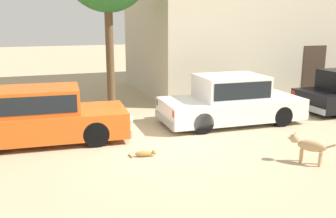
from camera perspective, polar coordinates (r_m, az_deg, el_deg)
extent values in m
plane|color=tan|center=(9.61, -0.35, -5.55)|extent=(80.00, 80.00, 0.00)
cube|color=#D15619|center=(10.31, -18.28, -2.14)|extent=(4.36, 2.04, 0.66)
cube|color=#D15619|center=(10.16, -18.77, 1.33)|extent=(2.06, 1.63, 0.62)
cube|color=black|center=(10.16, -18.78, 1.38)|extent=(1.91, 1.64, 0.44)
cube|color=#999BA0|center=(10.46, -6.62, -2.57)|extent=(0.25, 1.70, 0.20)
sphere|color=silver|center=(11.03, -7.09, 0.22)|extent=(0.20, 0.20, 0.20)
sphere|color=silver|center=(9.72, -5.85, -1.53)|extent=(0.20, 0.20, 0.20)
cylinder|color=black|center=(11.09, -11.50, -1.49)|extent=(0.66, 0.25, 0.65)
cylinder|color=black|center=(9.62, -10.78, -3.73)|extent=(0.66, 0.25, 0.65)
cube|color=silver|center=(11.76, 9.47, 0.13)|extent=(4.33, 1.99, 0.63)
cube|color=silver|center=(11.61, 9.41, 3.32)|extent=(2.02, 1.64, 0.70)
cube|color=black|center=(11.61, 9.41, 3.37)|extent=(1.87, 1.66, 0.49)
cube|color=#999BA0|center=(12.89, 17.83, -0.11)|extent=(0.19, 1.79, 0.20)
cube|color=#999BA0|center=(11.03, -0.41, -1.66)|extent=(0.19, 1.79, 0.20)
sphere|color=silver|center=(13.42, 16.26, 2.02)|extent=(0.20, 0.20, 0.20)
sphere|color=silver|center=(12.26, 20.01, 0.72)|extent=(0.20, 0.20, 0.20)
cube|color=red|center=(11.68, -1.56, 1.01)|extent=(0.05, 0.18, 0.18)
cube|color=red|center=(10.21, 0.91, -0.78)|extent=(0.05, 0.18, 0.18)
cylinder|color=black|center=(13.09, 12.84, 0.60)|extent=(0.62, 0.22, 0.61)
cylinder|color=black|center=(11.77, 16.80, -1.05)|extent=(0.62, 0.22, 0.61)
cylinder|color=black|center=(12.02, 2.24, -0.19)|extent=(0.62, 0.22, 0.61)
cylinder|color=black|center=(10.56, 5.23, -2.14)|extent=(0.62, 0.22, 0.61)
cube|color=#999BA0|center=(13.48, 20.27, 0.27)|extent=(0.12, 1.72, 0.20)
cube|color=red|center=(13.98, 18.39, 2.31)|extent=(0.04, 0.18, 0.18)
cube|color=red|center=(12.85, 22.56, 1.05)|extent=(0.04, 0.18, 0.18)
cylinder|color=black|center=(14.60, 20.95, 1.47)|extent=(0.67, 0.20, 0.67)
cube|color=#38281E|center=(16.53, 21.05, 5.26)|extent=(1.10, 0.02, 2.10)
cylinder|color=tan|center=(8.92, 19.35, -6.73)|extent=(0.06, 0.06, 0.33)
cylinder|color=tan|center=(9.07, 19.56, -6.41)|extent=(0.06, 0.06, 0.33)
cylinder|color=tan|center=(8.86, 21.89, -7.07)|extent=(0.06, 0.06, 0.33)
cylinder|color=tan|center=(9.02, 22.05, -6.75)|extent=(0.06, 0.06, 0.33)
ellipsoid|color=tan|center=(8.89, 20.84, -5.21)|extent=(0.56, 0.61, 0.25)
sphere|color=tan|center=(8.92, 18.51, -4.20)|extent=(0.21, 0.21, 0.21)
cone|color=tan|center=(8.94, 17.83, -4.20)|extent=(0.16, 0.16, 0.11)
cone|color=tan|center=(8.83, 18.46, -3.73)|extent=(0.10, 0.10, 0.09)
cone|color=tan|center=(8.95, 18.64, -3.52)|extent=(0.10, 0.10, 0.09)
cylinder|color=tan|center=(8.82, 23.31, -5.19)|extent=(0.17, 0.19, 0.14)
ellipsoid|color=#B77F3D|center=(8.87, -3.67, -6.73)|extent=(0.43, 0.23, 0.14)
sphere|color=#B77F3D|center=(8.88, -2.12, -6.54)|extent=(0.12, 0.12, 0.12)
cone|color=#B77F3D|center=(8.89, -2.14, -6.19)|extent=(0.05, 0.05, 0.05)
cone|color=#B77F3D|center=(8.83, -2.11, -6.32)|extent=(0.05, 0.05, 0.05)
cylinder|color=#B77F3D|center=(8.90, -5.65, -7.04)|extent=(0.05, 0.22, 0.04)
cylinder|color=brown|center=(13.16, -8.71, 7.48)|extent=(0.27, 0.27, 3.61)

